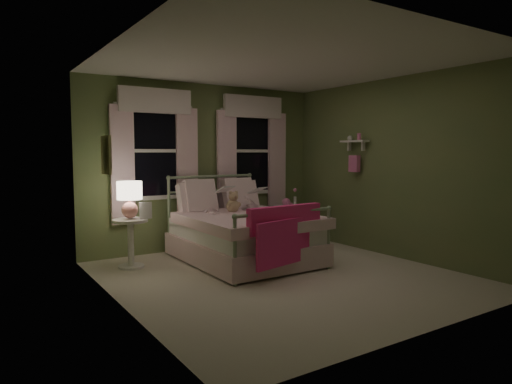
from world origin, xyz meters
TOP-DOWN VIEW (x-y plane):
  - room_shell at (0.00, 0.00)m, footprint 4.20×4.20m
  - bed at (0.01, 0.97)m, footprint 1.58×2.04m
  - pink_throw at (0.01, -0.06)m, footprint 1.10×0.30m
  - child_left at (-0.27, 1.39)m, footprint 0.30×0.23m
  - child_right at (0.29, 1.39)m, footprint 0.45×0.38m
  - book_left at (-0.27, 1.14)m, footprint 0.20×0.12m
  - book_right at (0.29, 1.14)m, footprint 0.22×0.15m
  - teddy_bear at (0.01, 1.23)m, footprint 0.23×0.19m
  - nightstand_left at (-1.44, 1.44)m, footprint 0.46×0.46m
  - table_lamp at (-1.44, 1.44)m, footprint 0.33×0.33m
  - book_nightstand at (-1.34, 1.36)m, footprint 0.21×0.26m
  - nightstand_right at (1.27, 1.49)m, footprint 0.50×0.40m
  - pink_toy at (1.17, 1.49)m, footprint 0.14×0.19m
  - bud_vase at (1.39, 1.54)m, footprint 0.06×0.06m
  - window_left at (-0.85, 2.03)m, footprint 1.34×0.13m
  - window_right at (0.85, 2.03)m, footprint 1.34×0.13m
  - wall_shelf at (1.90, 0.70)m, footprint 0.15×0.50m
  - framed_picture at (-1.95, 0.60)m, footprint 0.03×0.32m

SIDE VIEW (x-z plane):
  - bed at x=0.01m, z-range -0.21..0.98m
  - nightstand_left at x=-1.44m, z-range 0.09..0.74m
  - nightstand_right at x=1.27m, z-range 0.23..0.87m
  - pink_throw at x=0.01m, z-range 0.26..0.96m
  - book_nightstand at x=-1.34m, z-range 0.65..0.67m
  - pink_toy at x=1.17m, z-range 0.64..0.78m
  - bud_vase at x=1.39m, z-range 0.65..0.93m
  - teddy_bear at x=0.01m, z-range 0.63..0.95m
  - book_right at x=0.29m, z-range 0.79..1.05m
  - child_left at x=-0.27m, z-range 0.57..1.28m
  - table_lamp at x=-1.44m, z-range 0.71..1.20m
  - book_left at x=-0.27m, z-range 0.83..1.09m
  - child_right at x=0.29m, z-range 0.57..1.37m
  - room_shell at x=0.00m, z-range -0.80..3.40m
  - framed_picture at x=-1.95m, z-range 1.29..1.71m
  - wall_shelf at x=1.90m, z-range 1.22..1.82m
  - window_left at x=-0.85m, z-range 0.64..2.60m
  - window_right at x=0.85m, z-range 0.64..2.60m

